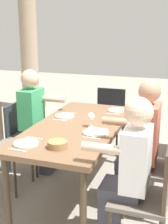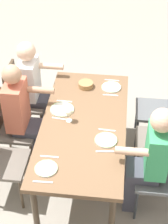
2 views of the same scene
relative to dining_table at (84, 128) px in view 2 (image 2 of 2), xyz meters
The scene contains 24 objects.
ground_plane 0.71m from the dining_table, ahead, with size 16.00×16.00×0.00m, color gray.
dining_table is the anchor object (origin of this frame).
chair_west_north 1.11m from the dining_table, 129.03° to the left, with size 0.44×0.44×0.90m.
chair_west_south 1.11m from the dining_table, 128.89° to the right, with size 0.44×0.44×0.94m.
chair_mid_north 0.88m from the dining_table, 99.52° to the left, with size 0.44×0.44×0.94m.
chair_mid_south 0.88m from the dining_table, 99.56° to the right, with size 0.44×0.44×0.91m.
chair_east_north 0.94m from the dining_table, 67.85° to the left, with size 0.44×0.44×0.85m.
diner_woman_green 0.75m from the dining_table, 62.21° to the left, with size 0.34×0.50×1.28m.
diner_man_white 0.96m from the dining_table, 136.00° to the right, with size 0.35×0.50×1.28m.
diner_guest_third 0.69m from the dining_table, 102.18° to the right, with size 0.35×0.49×1.32m.
plate_0 0.70m from the dining_table, 159.78° to the left, with size 0.23×0.23×0.02m.
fork_0 0.84m from the dining_table, 163.32° to the left, with size 0.02×0.17×0.01m, color silver.
spoon_0 0.57m from the dining_table, 154.47° to the left, with size 0.02×0.17×0.01m, color silver.
plate_1 0.32m from the dining_table, 125.80° to the right, with size 0.26×0.26×0.02m.
wine_glass_1 0.24m from the dining_table, 96.46° to the right, with size 0.08×0.08×0.15m.
fork_1 0.43m from the dining_table, 142.64° to the right, with size 0.02×0.17×0.01m, color silver.
spoon_1 0.27m from the dining_table, 97.56° to the right, with size 0.02×0.17×0.01m, color silver.
plate_2 0.35m from the dining_table, 45.63° to the left, with size 0.22×0.22×0.02m.
fork_2 0.27m from the dining_table, 70.32° to the left, with size 0.02×0.17×0.01m, color silver.
spoon_2 0.46m from the dining_table, 32.03° to the left, with size 0.02×0.17×0.01m, color silver.
plate_3 0.72m from the dining_table, 21.35° to the right, with size 0.21×0.21×0.02m.
fork_3 0.58m from the dining_table, 26.81° to the right, with size 0.02×0.17×0.01m, color silver.
spoon_3 0.86m from the dining_table, 17.68° to the right, with size 0.02×0.17×0.01m, color silver.
bread_basket 0.65m from the dining_table, behind, with size 0.17×0.17×0.06m, color #9E7547.
Camera 2 is at (2.80, 0.33, 3.20)m, focal length 58.38 mm.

